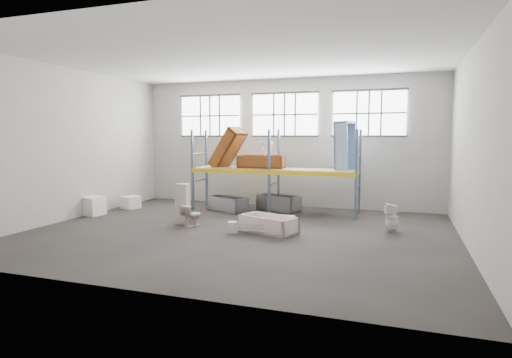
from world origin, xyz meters
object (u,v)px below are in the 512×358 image
at_px(bucket, 232,227).
at_px(carton_near, 92,206).
at_px(bathtub_beige, 268,224).
at_px(blue_tub_upright, 345,147).
at_px(rust_tub_flat, 262,162).
at_px(toilet_beige, 192,215).
at_px(steel_tub_left, 228,204).
at_px(cistern_tall, 183,204).
at_px(steel_tub_right, 279,203).
at_px(toilet_white, 392,218).

bearing_deg(bucket, carton_near, 170.41).
xyz_separation_m(bathtub_beige, bucket, (-0.96, -0.39, -0.08)).
height_order(bathtub_beige, blue_tub_upright, blue_tub_upright).
height_order(rust_tub_flat, carton_near, rust_tub_flat).
relative_size(toilet_beige, steel_tub_left, 0.46).
xyz_separation_m(cistern_tall, carton_near, (-3.76, 0.28, -0.31)).
bearing_deg(steel_tub_right, toilet_beige, -116.93).
bearing_deg(rust_tub_flat, steel_tub_left, -154.68).
distance_m(cistern_tall, carton_near, 3.78).
xyz_separation_m(cistern_tall, rust_tub_flat, (1.62, 3.06, 1.18)).
height_order(bathtub_beige, steel_tub_left, steel_tub_left).
xyz_separation_m(toilet_beige, blue_tub_upright, (4.22, 3.42, 2.06)).
bearing_deg(steel_tub_right, bucket, -93.26).
distance_m(toilet_white, steel_tub_right, 4.75).
relative_size(bathtub_beige, blue_tub_upright, 0.94).
xyz_separation_m(bathtub_beige, toilet_beige, (-2.52, 0.10, 0.09)).
height_order(steel_tub_left, carton_near, carton_near).
bearing_deg(toilet_beige, cistern_tall, -6.69).
bearing_deg(rust_tub_flat, bucket, -84.49).
relative_size(rust_tub_flat, blue_tub_upright, 0.97).
bearing_deg(blue_tub_upright, bathtub_beige, -115.67).
bearing_deg(carton_near, bathtub_beige, -4.96).
relative_size(toilet_beige, toilet_white, 0.79).
bearing_deg(cistern_tall, toilet_white, 10.81).
bearing_deg(bucket, toilet_beige, 162.54).
bearing_deg(bucket, steel_tub_right, 86.74).
xyz_separation_m(steel_tub_left, blue_tub_upright, (4.15, 0.69, 2.13)).
xyz_separation_m(steel_tub_left, carton_near, (-4.24, -2.25, 0.06)).
bearing_deg(toilet_beige, steel_tub_left, -72.33).
bearing_deg(bathtub_beige, steel_tub_right, 123.33).
distance_m(rust_tub_flat, blue_tub_upright, 3.08).
distance_m(steel_tub_right, blue_tub_upright, 3.22).
height_order(steel_tub_left, blue_tub_upright, blue_tub_upright).
height_order(toilet_white, blue_tub_upright, blue_tub_upright).
xyz_separation_m(blue_tub_upright, bucket, (-2.66, -3.91, -2.23)).
bearing_deg(toilet_white, carton_near, -102.65).
relative_size(bathtub_beige, toilet_beige, 2.47).
distance_m(steel_tub_right, carton_near, 6.70).
bearing_deg(bathtub_beige, steel_tub_left, 152.90).
xyz_separation_m(bathtub_beige, carton_near, (-6.70, 0.58, 0.08)).
bearing_deg(steel_tub_right, carton_near, -152.96).
bearing_deg(blue_tub_upright, steel_tub_right, 177.49).
height_order(toilet_white, steel_tub_left, toilet_white).
relative_size(steel_tub_left, rust_tub_flat, 0.87).
relative_size(bathtub_beige, steel_tub_left, 1.13).
relative_size(steel_tub_left, bucket, 4.48).
height_order(bathtub_beige, toilet_beige, toilet_beige).
bearing_deg(toilet_beige, carton_near, 12.50).
bearing_deg(rust_tub_flat, carton_near, -152.63).
xyz_separation_m(cistern_tall, steel_tub_left, (0.48, 2.52, -0.37)).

